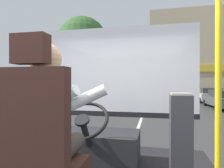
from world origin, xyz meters
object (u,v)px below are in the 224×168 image
Objects in this scene: parked_car_silver at (208,95)px; parked_car_green at (199,92)px; steering_console at (95,146)px; handrail_pole at (218,85)px; fare_box at (181,139)px; bus_driver at (49,117)px; driver_seat at (40,153)px.

parked_car_silver is 1.04× the size of parked_car_green.
handrail_pole is at bearing -36.17° from steering_console.
parked_car_green is (4.37, 21.61, -0.96)m from handrail_pole.
steering_console is 0.26× the size of parked_car_silver.
parked_car_green reaches higher than parked_car_silver.
steering_console is 1.07m from fare_box.
bus_driver is 0.20× the size of parked_car_silver.
parked_car_silver is (4.41, 16.59, -0.48)m from fare_box.
parked_car_green is (5.55, 20.75, -0.17)m from steering_console.
parked_car_silver is at bearing 72.83° from driver_seat.
steering_console is 17.14m from parked_car_silver.
parked_car_green is at bearing 88.12° from parked_car_silver.
fare_box is at bearing 39.17° from bus_driver.
driver_seat reaches higher than fare_box.
handrail_pole is 22.07m from parked_car_green.
steering_console is (-0.00, 1.24, -0.34)m from driver_seat.
parked_car_silver is at bearing 76.14° from handrail_pole.
handrail_pole reaches higher than parked_car_green.
handrail_pole is 2.19× the size of fare_box.
parked_car_silver is at bearing 75.10° from fare_box.
fare_box reaches higher than parked_car_silver.
handrail_pole reaches higher than fare_box.
bus_driver is at bearing -167.01° from handrail_pole.
fare_box is at bearing -104.90° from parked_car_silver.
bus_driver is 0.76× the size of steering_console.
steering_console reaches higher than parked_car_green.
handrail_pole is 17.67m from parked_car_silver.
parked_car_green is at bearing 75.83° from driver_seat.
steering_console is 21.48m from parked_car_green.
steering_console is at bearing 90.00° from bus_driver.
bus_driver is 0.20× the size of parked_car_green.
handrail_pole is at bearing -103.86° from parked_car_silver.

